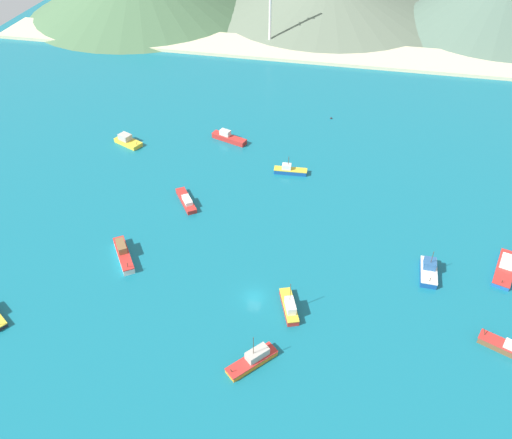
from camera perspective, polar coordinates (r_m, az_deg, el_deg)
name	(u,v)px	position (r m, az deg, el deg)	size (l,w,h in m)	color
ground	(281,202)	(120.71, 2.78, 1.87)	(260.00, 280.00, 0.50)	#146B7F
fishing_boat_0	(290,170)	(129.58, 3.69, 5.36)	(8.20, 2.53, 4.76)	#14478C
fishing_boat_1	(505,268)	(114.03, 25.45, -4.76)	(6.32, 11.42, 2.12)	#1E5BA8
fishing_boat_2	(186,201)	(120.50, -7.58, 2.05)	(7.23, 8.99, 2.02)	red
fishing_boat_3	(229,138)	(142.55, -3.00, 8.88)	(10.21, 5.47, 2.86)	red
fishing_boat_4	(429,271)	(107.39, 18.25, -5.29)	(3.28, 7.61, 5.83)	#14478C
fishing_boat_5	(123,253)	(108.86, -14.22, -3.59)	(7.82, 9.91, 3.08)	silver
fishing_boat_6	(510,349)	(99.70, 25.88, -12.51)	(10.01, 6.04, 4.79)	brown
fishing_boat_7	(127,141)	(145.09, -13.80, 8.31)	(8.40, 6.18, 2.60)	gold
fishing_boat_8	(253,359)	(88.90, -0.28, -14.93)	(7.93, 8.47, 6.57)	orange
fishing_boat_9	(289,306)	(95.98, 3.65, -9.40)	(4.83, 8.46, 6.91)	red
buoy_0	(331,118)	(154.94, 8.16, 10.82)	(0.62, 0.62, 0.62)	#232328
beach_strip	(324,52)	(198.22, 7.37, 17.57)	(247.00, 20.56, 1.20)	beige
radio_tower	(270,5)	(200.03, 1.56, 22.28)	(2.84, 2.27, 28.38)	silver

